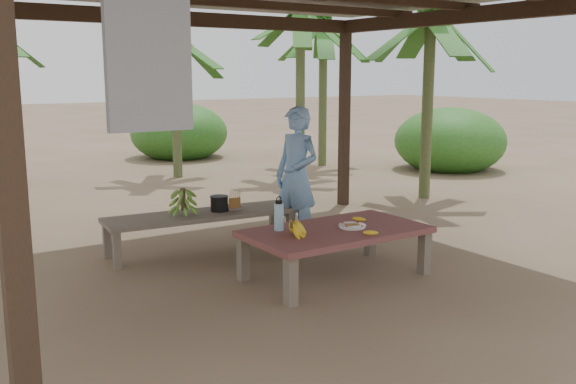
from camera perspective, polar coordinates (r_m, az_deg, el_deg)
ground at (r=6.70m, az=-1.84°, el=-7.03°), size 80.00×80.00×0.00m
work_table at (r=6.41m, az=4.25°, el=-3.84°), size 1.80×1.01×0.50m
bench at (r=7.40m, az=-7.66°, el=-2.27°), size 2.25×0.80×0.45m
ripe_banana_bunch at (r=6.06m, az=0.33°, el=-3.23°), size 0.32×0.30×0.16m
plate at (r=6.44m, az=5.72°, el=-3.03°), size 0.27×0.27×0.04m
loose_banana_front at (r=6.18m, az=7.37°, el=-3.61°), size 0.18×0.07×0.04m
loose_banana_side at (r=6.73m, az=6.35°, el=-2.41°), size 0.15×0.12×0.04m
water_flask at (r=6.28m, az=-0.82°, el=-2.14°), size 0.09×0.09×0.34m
green_banana_stalk at (r=7.28m, az=-9.31°, el=-0.79°), size 0.31×0.31×0.32m
cooking_pot at (r=7.44m, az=-6.13°, el=-1.05°), size 0.20×0.20×0.17m
skewer_rack at (r=7.46m, az=-4.77°, el=-0.74°), size 0.19×0.10×0.24m
woman at (r=7.57m, az=0.79°, el=1.42°), size 0.53×0.68×1.65m
banana_plant_ne at (r=12.66m, az=1.12°, el=14.62°), size 1.80×1.80×3.43m
banana_plant_n at (r=12.70m, az=-10.09°, el=12.37°), size 1.80×1.80×2.95m
banana_plant_e at (r=10.65m, az=12.54°, el=13.79°), size 1.80×1.80×3.16m
banana_plant_far at (r=14.20m, az=3.16°, el=13.68°), size 1.80×1.80×3.30m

